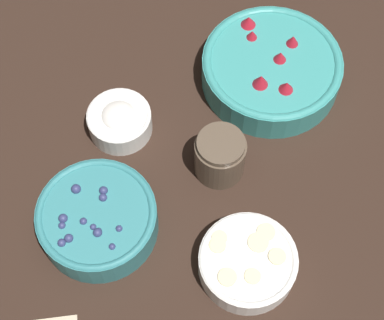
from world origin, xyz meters
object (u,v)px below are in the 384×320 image
at_px(bowl_blueberries, 97,219).
at_px(bowl_strawberries, 271,68).
at_px(bowl_bananas, 248,262).
at_px(bowl_cream, 120,120).
at_px(jar_chocolate, 220,157).

bearing_deg(bowl_blueberries, bowl_strawberries, -41.93).
distance_m(bowl_bananas, bowl_cream, 0.33).
relative_size(bowl_strawberries, bowl_cream, 2.25).
relative_size(bowl_strawberries, bowl_blueberries, 1.31).
bearing_deg(bowl_cream, jar_chocolate, -111.08).
distance_m(bowl_blueberries, bowl_bananas, 0.24).
relative_size(bowl_blueberries, jar_chocolate, 2.17).
relative_size(bowl_bananas, jar_chocolate, 1.74).
height_order(bowl_strawberries, jar_chocolate, jar_chocolate).
xyz_separation_m(bowl_strawberries, bowl_cream, (-0.12, 0.26, -0.01)).
bearing_deg(jar_chocolate, bowl_cream, 68.92).
height_order(bowl_blueberries, jar_chocolate, jar_chocolate).
distance_m(bowl_blueberries, bowl_cream, 0.19).
relative_size(bowl_cream, jar_chocolate, 1.26).
distance_m(bowl_bananas, jar_chocolate, 0.18).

